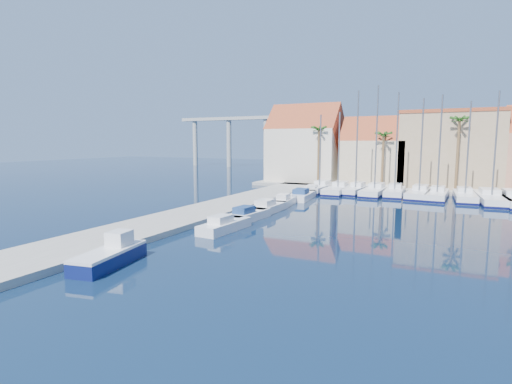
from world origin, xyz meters
TOP-DOWN VIEW (x-y plane):
  - ground at (0.00, 0.00)m, footprint 260.00×260.00m
  - quay_west at (-9.00, 13.50)m, footprint 6.00×77.00m
  - shore_north at (10.00, 48.00)m, footprint 54.00×16.00m
  - bollard at (-7.79, -0.43)m, footprint 0.18×0.18m
  - fishing_boat at (-4.55, -3.19)m, footprint 2.73×5.60m
  - motorboat_west_0 at (-3.14, 7.67)m, footprint 2.16×5.75m
  - motorboat_west_1 at (-3.55, 12.51)m, footprint 2.30×5.97m
  - motorboat_west_2 at (-3.69, 17.43)m, footprint 2.08×6.42m
  - motorboat_west_3 at (-3.80, 22.33)m, footprint 2.21×5.45m
  - motorboat_west_4 at (-3.75, 28.23)m, footprint 3.00×7.37m
  - motorboat_west_5 at (-3.98, 33.33)m, footprint 2.17×5.50m
  - sailboat_0 at (-3.89, 36.74)m, footprint 2.84×9.59m
  - sailboat_1 at (-1.04, 36.25)m, footprint 2.74×9.88m
  - sailboat_2 at (1.39, 36.72)m, footprint 2.82×8.37m
  - sailboat_3 at (4.02, 36.58)m, footprint 2.84×9.87m
  - sailboat_4 at (6.59, 36.78)m, footprint 2.76×8.89m
  - sailboat_5 at (9.76, 36.56)m, footprint 3.11×9.73m
  - sailboat_6 at (11.94, 35.98)m, footprint 2.72×8.92m
  - sailboat_7 at (15.06, 36.06)m, footprint 2.90×9.18m
  - sailboat_8 at (17.88, 35.60)m, footprint 3.87×11.45m
  - building_0 at (-10.00, 47.00)m, footprint 12.30×9.00m
  - building_1 at (2.00, 47.00)m, footprint 10.30×8.00m
  - building_2 at (13.00, 48.00)m, footprint 14.20×10.20m
  - palm_0 at (-6.00, 42.00)m, footprint 2.60×2.60m
  - palm_1 at (4.00, 42.00)m, footprint 2.60×2.60m
  - palm_2 at (14.00, 42.00)m, footprint 2.60×2.60m
  - viaduct at (-39.07, 82.00)m, footprint 48.00×2.20m

SIDE VIEW (x-z plane):
  - ground at x=0.00m, z-range 0.00..0.00m
  - quay_west at x=-9.00m, z-range 0.00..0.50m
  - shore_north at x=10.00m, z-range 0.00..0.50m
  - motorboat_west_0 at x=-3.14m, z-range -0.19..1.21m
  - motorboat_west_1 at x=-3.55m, z-range -0.19..1.21m
  - motorboat_west_2 at x=-3.69m, z-range -0.19..1.21m
  - motorboat_west_3 at x=-3.80m, z-range -0.19..1.21m
  - motorboat_west_4 at x=-3.75m, z-range -0.19..1.21m
  - motorboat_west_5 at x=-3.98m, z-range -0.19..1.21m
  - sailboat_1 at x=-1.04m, z-range -5.16..6.31m
  - sailboat_0 at x=-3.89m, z-range -5.04..6.19m
  - sailboat_8 at x=17.88m, z-range -6.06..7.21m
  - sailboat_5 at x=9.76m, z-range -5.86..7.05m
  - sailboat_7 at x=15.06m, z-range -5.53..6.73m
  - sailboat_6 at x=11.94m, z-range -5.98..7.21m
  - sailboat_3 at x=4.02m, z-range -6.80..8.05m
  - fishing_boat at x=-4.55m, z-range -0.32..1.56m
  - sailboat_4 at x=6.59m, z-range -6.30..7.56m
  - sailboat_2 at x=1.39m, z-range -6.51..7.82m
  - bollard at x=-7.79m, z-range 0.50..0.94m
  - building_1 at x=2.00m, z-range -0.20..10.80m
  - building_2 at x=13.00m, z-range 0.51..12.01m
  - building_0 at x=-10.00m, z-range -0.23..13.27m
  - palm_1 at x=4.00m, z-range 3.56..12.71m
  - palm_0 at x=-6.00m, z-range 4.00..14.15m
  - palm_2 at x=14.00m, z-range 4.44..15.59m
  - viaduct at x=-39.07m, z-range 3.02..17.47m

